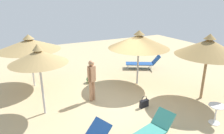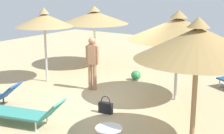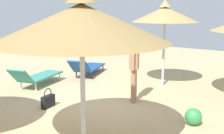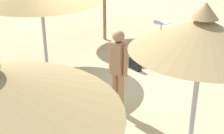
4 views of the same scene
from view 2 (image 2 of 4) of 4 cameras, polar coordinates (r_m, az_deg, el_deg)
ground at (r=10.57m, az=1.17°, el=-5.59°), size 24.00×24.00×0.10m
parasol_umbrella_front at (r=7.17m, az=14.10°, el=3.85°), size 2.62×2.62×2.81m
parasol_umbrella_back at (r=12.23m, az=-11.26°, el=7.70°), size 2.02×2.02×2.66m
parasol_umbrella_edge at (r=14.39m, az=-2.96°, el=8.31°), size 2.86×2.86×2.57m
parasol_umbrella_near_left at (r=10.16m, az=10.99°, el=6.35°), size 2.94×2.94×2.72m
lounge_chair_near_right at (r=8.82m, az=-14.12°, el=-7.39°), size 2.16×1.12×0.73m
person_standing_center at (r=11.20m, az=-3.32°, el=1.18°), size 0.42×0.30×1.78m
handbag at (r=9.37m, az=-1.06°, el=-6.72°), size 0.41×0.19×0.49m
beach_ball at (r=12.55m, az=4.02°, el=-1.40°), size 0.36×0.36×0.36m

